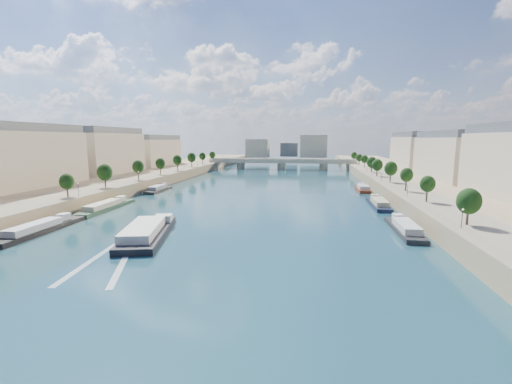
% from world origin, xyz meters
% --- Properties ---
extents(ground, '(700.00, 700.00, 0.00)m').
position_xyz_m(ground, '(0.00, 100.00, 0.00)').
color(ground, '#0E313E').
rests_on(ground, ground).
extents(quay_left, '(44.00, 520.00, 5.00)m').
position_xyz_m(quay_left, '(-72.00, 100.00, 2.50)').
color(quay_left, '#9E8460').
rests_on(quay_left, ground).
extents(quay_right, '(44.00, 520.00, 5.00)m').
position_xyz_m(quay_right, '(72.00, 100.00, 2.50)').
color(quay_right, '#9E8460').
rests_on(quay_right, ground).
extents(pave_left, '(14.00, 520.00, 0.10)m').
position_xyz_m(pave_left, '(-57.00, 100.00, 5.05)').
color(pave_left, gray).
rests_on(pave_left, quay_left).
extents(pave_right, '(14.00, 520.00, 0.10)m').
position_xyz_m(pave_right, '(57.00, 100.00, 5.05)').
color(pave_right, gray).
rests_on(pave_right, quay_right).
extents(trees_left, '(4.80, 268.80, 8.26)m').
position_xyz_m(trees_left, '(-55.00, 102.00, 10.48)').
color(trees_left, '#382B1E').
rests_on(trees_left, ground).
extents(trees_right, '(4.80, 268.80, 8.26)m').
position_xyz_m(trees_right, '(55.00, 110.00, 10.48)').
color(trees_right, '#382B1E').
rests_on(trees_right, ground).
extents(lamps_left, '(0.36, 200.36, 4.28)m').
position_xyz_m(lamps_left, '(-52.50, 90.00, 7.78)').
color(lamps_left, black).
rests_on(lamps_left, ground).
extents(lamps_right, '(0.36, 200.36, 4.28)m').
position_xyz_m(lamps_right, '(52.50, 105.00, 7.78)').
color(lamps_right, black).
rests_on(lamps_right, ground).
extents(buildings_left, '(16.00, 226.00, 23.20)m').
position_xyz_m(buildings_left, '(-85.00, 112.00, 16.45)').
color(buildings_left, beige).
rests_on(buildings_left, ground).
extents(buildings_right, '(16.00, 226.00, 23.20)m').
position_xyz_m(buildings_right, '(85.00, 112.00, 16.45)').
color(buildings_right, beige).
rests_on(buildings_right, ground).
extents(skyline, '(79.00, 42.00, 22.00)m').
position_xyz_m(skyline, '(3.19, 319.52, 14.66)').
color(skyline, beige).
rests_on(skyline, ground).
extents(bridge, '(112.00, 12.00, 8.15)m').
position_xyz_m(bridge, '(0.00, 234.59, 5.08)').
color(bridge, '#C1B79E').
rests_on(bridge, ground).
extents(tour_barge, '(15.12, 30.86, 4.03)m').
position_xyz_m(tour_barge, '(-17.00, 45.77, 1.16)').
color(tour_barge, black).
rests_on(tour_barge, ground).
extents(wake, '(13.52, 25.97, 0.04)m').
position_xyz_m(wake, '(-17.00, 29.22, 0.02)').
color(wake, silver).
rests_on(wake, ground).
extents(moored_barges_left, '(5.00, 159.16, 3.60)m').
position_xyz_m(moored_barges_left, '(-45.50, 43.01, 0.84)').
color(moored_barges_left, '#191B37').
rests_on(moored_barges_left, ground).
extents(moored_barges_right, '(5.00, 161.17, 3.60)m').
position_xyz_m(moored_barges_right, '(45.50, 62.13, 0.84)').
color(moored_barges_right, black).
rests_on(moored_barges_right, ground).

